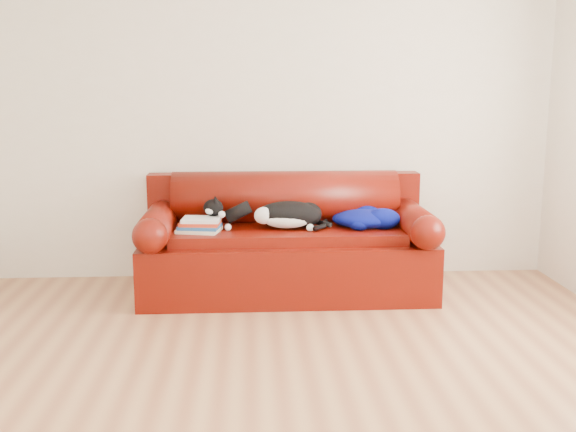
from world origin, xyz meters
name	(u,v)px	position (x,y,z in m)	size (l,w,h in m)	color
ground	(281,378)	(0.00, 0.00, 0.00)	(4.50, 4.50, 0.00)	brown
room_shell	(305,54)	(0.12, 0.02, 1.67)	(4.52, 4.02, 2.61)	beige
sofa_base	(287,261)	(0.12, 1.49, 0.24)	(2.10, 0.90, 0.50)	#430C02
sofa_back	(285,215)	(0.12, 1.74, 0.54)	(2.10, 1.01, 0.88)	#430C02
book_stack	(200,225)	(-0.50, 1.36, 0.55)	(0.33, 0.28, 0.10)	beige
cat	(288,216)	(0.12, 1.43, 0.60)	(0.70, 0.31, 0.25)	black
blanket	(365,218)	(0.69, 1.47, 0.57)	(0.49, 0.41, 0.15)	#020C4A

